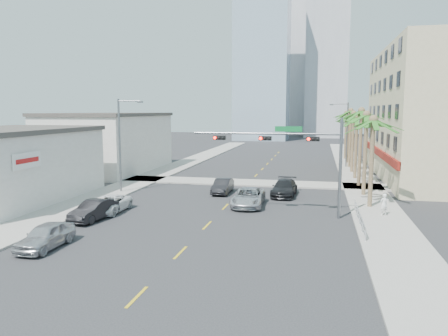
{
  "coord_description": "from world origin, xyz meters",
  "views": [
    {
      "loc": [
        7.41,
        -24.54,
        7.91
      ],
      "look_at": [
        0.31,
        8.07,
        3.5
      ],
      "focal_mm": 35.0,
      "sensor_mm": 36.0,
      "label": 1
    }
  ],
  "objects_px": {
    "car_parked_far": "(109,204)",
    "car_lane_right": "(284,188)",
    "car_parked_near": "(46,236)",
    "car_lane_center": "(248,197)",
    "traffic_signal_mast": "(296,149)",
    "pedestrian": "(384,204)",
    "car_lane_left": "(223,186)",
    "car_parked_mid": "(94,210)"
  },
  "relations": [
    {
      "from": "car_parked_mid",
      "to": "car_lane_left",
      "type": "xyz_separation_m",
      "value": [
        6.93,
        12.04,
        -0.02
      ]
    },
    {
      "from": "car_parked_far",
      "to": "car_lane_left",
      "type": "relative_size",
      "value": 1.11
    },
    {
      "from": "traffic_signal_mast",
      "to": "pedestrian",
      "type": "bearing_deg",
      "value": 9.53
    },
    {
      "from": "car_parked_far",
      "to": "car_lane_right",
      "type": "bearing_deg",
      "value": 36.37
    },
    {
      "from": "car_lane_left",
      "to": "car_parked_mid",
      "type": "bearing_deg",
      "value": -120.28
    },
    {
      "from": "car_lane_center",
      "to": "traffic_signal_mast",
      "type": "bearing_deg",
      "value": -36.09
    },
    {
      "from": "car_lane_left",
      "to": "car_parked_near",
      "type": "bearing_deg",
      "value": -109.14
    },
    {
      "from": "car_parked_far",
      "to": "car_lane_center",
      "type": "height_order",
      "value": "car_lane_center"
    },
    {
      "from": "car_parked_far",
      "to": "car_parked_near",
      "type": "bearing_deg",
      "value": -86.81
    },
    {
      "from": "car_lane_left",
      "to": "car_lane_center",
      "type": "relative_size",
      "value": 0.79
    },
    {
      "from": "car_lane_center",
      "to": "car_lane_left",
      "type": "bearing_deg",
      "value": 121.33
    },
    {
      "from": "car_parked_far",
      "to": "car_lane_right",
      "type": "relative_size",
      "value": 0.91
    },
    {
      "from": "car_parked_near",
      "to": "car_lane_center",
      "type": "xyz_separation_m",
      "value": [
        9.65,
        13.56,
        0.02
      ]
    },
    {
      "from": "car_lane_center",
      "to": "pedestrian",
      "type": "xyz_separation_m",
      "value": [
        10.45,
        -1.63,
        0.23
      ]
    },
    {
      "from": "car_parked_near",
      "to": "car_lane_left",
      "type": "bearing_deg",
      "value": 70.83
    },
    {
      "from": "traffic_signal_mast",
      "to": "car_lane_right",
      "type": "distance_m",
      "value": 9.03
    },
    {
      "from": "car_parked_mid",
      "to": "car_lane_left",
      "type": "bearing_deg",
      "value": 67.34
    },
    {
      "from": "car_parked_near",
      "to": "car_lane_left",
      "type": "distance_m",
      "value": 19.71
    },
    {
      "from": "car_parked_near",
      "to": "car_lane_center",
      "type": "relative_size",
      "value": 0.8
    },
    {
      "from": "car_lane_center",
      "to": "car_lane_right",
      "type": "xyz_separation_m",
      "value": [
        2.57,
        5.09,
        0.01
      ]
    },
    {
      "from": "pedestrian",
      "to": "traffic_signal_mast",
      "type": "bearing_deg",
      "value": -21.73
    },
    {
      "from": "traffic_signal_mast",
      "to": "car_lane_left",
      "type": "xyz_separation_m",
      "value": [
        -7.28,
        7.82,
        -4.36
      ]
    },
    {
      "from": "car_parked_near",
      "to": "pedestrian",
      "type": "relative_size",
      "value": 2.59
    },
    {
      "from": "traffic_signal_mast",
      "to": "car_parked_far",
      "type": "distance_m",
      "value": 15.0
    },
    {
      "from": "pedestrian",
      "to": "car_lane_left",
      "type": "bearing_deg",
      "value": -57.32
    },
    {
      "from": "car_lane_center",
      "to": "pedestrian",
      "type": "distance_m",
      "value": 10.58
    },
    {
      "from": "car_parked_mid",
      "to": "pedestrian",
      "type": "relative_size",
      "value": 2.66
    },
    {
      "from": "traffic_signal_mast",
      "to": "car_parked_mid",
      "type": "bearing_deg",
      "value": -163.45
    },
    {
      "from": "car_parked_far",
      "to": "car_lane_center",
      "type": "xyz_separation_m",
      "value": [
        10.25,
        4.55,
        0.09
      ]
    },
    {
      "from": "car_lane_center",
      "to": "car_parked_mid",
      "type": "bearing_deg",
      "value": -147.55
    },
    {
      "from": "car_parked_mid",
      "to": "car_lane_left",
      "type": "distance_m",
      "value": 13.89
    },
    {
      "from": "car_parked_near",
      "to": "car_lane_right",
      "type": "bearing_deg",
      "value": 56.35
    },
    {
      "from": "traffic_signal_mast",
      "to": "car_parked_near",
      "type": "xyz_separation_m",
      "value": [
        -13.63,
        -10.84,
        -4.33
      ]
    },
    {
      "from": "car_parked_near",
      "to": "car_parked_far",
      "type": "bearing_deg",
      "value": 93.36
    },
    {
      "from": "car_parked_far",
      "to": "car_lane_left",
      "type": "distance_m",
      "value": 11.88
    },
    {
      "from": "traffic_signal_mast",
      "to": "car_parked_mid",
      "type": "relative_size",
      "value": 2.54
    },
    {
      "from": "car_parked_mid",
      "to": "car_lane_left",
      "type": "height_order",
      "value": "car_parked_mid"
    },
    {
      "from": "traffic_signal_mast",
      "to": "car_parked_near",
      "type": "relative_size",
      "value": 2.6
    },
    {
      "from": "car_lane_left",
      "to": "car_lane_center",
      "type": "distance_m",
      "value": 6.08
    },
    {
      "from": "car_parked_near",
      "to": "car_parked_mid",
      "type": "distance_m",
      "value": 6.64
    },
    {
      "from": "car_parked_near",
      "to": "pedestrian",
      "type": "xyz_separation_m",
      "value": [
        20.11,
        11.93,
        0.25
      ]
    },
    {
      "from": "car_parked_near",
      "to": "car_lane_right",
      "type": "height_order",
      "value": "car_lane_right"
    }
  ]
}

